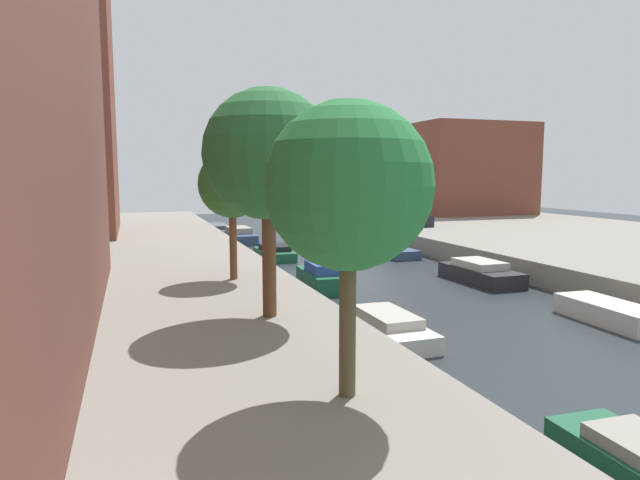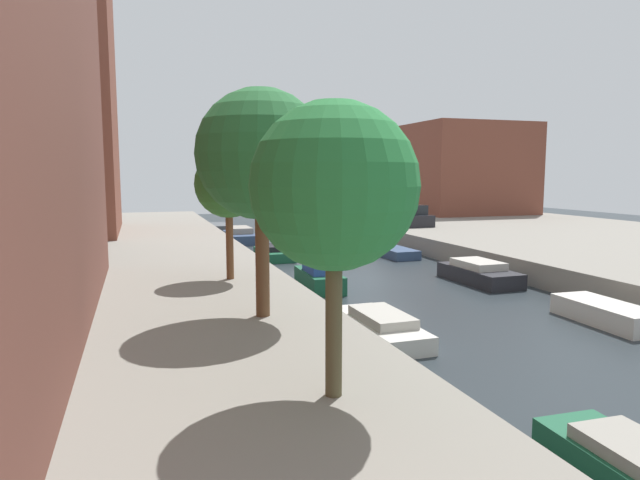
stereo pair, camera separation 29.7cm
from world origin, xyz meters
name	(u,v)px [view 2 (the right image)]	position (x,y,z in m)	size (l,w,h in m)	color
ground_plane	(386,281)	(0.00, 0.00, 0.00)	(84.00, 84.00, 0.00)	#232B30
apartment_tower_far	(18,42)	(-16.00, 15.03, 11.88)	(10.00, 10.65, 21.77)	brown
low_block_right	(460,169)	(18.00, 23.01, 4.93)	(10.00, 10.39, 7.85)	brown
street_tree_0	(334,187)	(-7.02, -13.02, 4.30)	(2.61, 2.61, 4.62)	brown
street_tree_1	(261,155)	(-7.02, -7.81, 4.94)	(3.16, 3.16, 5.55)	brown
street_tree_2	(229,185)	(-7.02, -2.71, 4.14)	(2.24, 2.24, 4.29)	brown
parked_car	(406,216)	(7.57, 13.06, 1.59)	(2.07, 4.65, 1.42)	black
moored_boat_left_1	(380,326)	(-3.63, -7.37, 0.31)	(1.39, 3.97, 0.74)	beige
moored_boat_left_2	(319,277)	(-3.19, -0.66, 0.45)	(1.41, 3.34, 1.07)	#195638
moored_boat_left_3	(274,253)	(-3.09, 7.38, 0.32)	(1.74, 3.45, 0.75)	#195638
moored_boat_left_4	(240,236)	(-3.53, 15.28, 0.42)	(1.67, 4.50, 0.99)	#33476B
moored_boat_left_5	(220,227)	(-3.74, 23.16, 0.26)	(1.27, 3.70, 0.52)	#4C5156
moored_boat_right_1	(607,313)	(3.47, -8.22, 0.31)	(1.52, 3.39, 0.62)	beige
moored_boat_right_2	(479,273)	(3.49, -1.56, 0.39)	(1.69, 3.96, 0.92)	#232328
moored_boat_right_3	(391,251)	(3.32, 6.52, 0.24)	(1.56, 4.24, 0.49)	#33476B
moored_boat_right_4	(346,237)	(3.18, 13.03, 0.35)	(1.41, 3.65, 0.84)	#195638
moored_boat_right_5	(321,228)	(3.34, 18.87, 0.39)	(1.63, 3.19, 0.91)	beige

